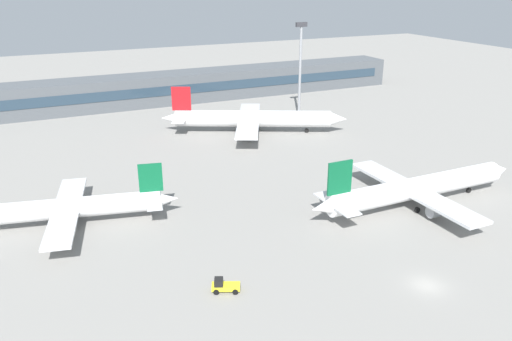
% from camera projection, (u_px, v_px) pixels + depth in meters
% --- Properties ---
extents(ground_plane, '(400.00, 400.00, 0.00)m').
position_uv_depth(ground_plane, '(283.00, 180.00, 100.44)').
color(ground_plane, gray).
extents(terminal_building, '(151.64, 12.13, 9.00)m').
position_uv_depth(terminal_building, '(175.00, 87.00, 160.86)').
color(terminal_building, '#4C5156').
rests_on(terminal_building, ground_plane).
extents(airplane_near, '(42.82, 29.74, 10.60)m').
position_uv_depth(airplane_near, '(419.00, 187.00, 88.75)').
color(airplane_near, white).
rests_on(airplane_near, ground_plane).
extents(airplane_mid, '(37.40, 26.44, 9.33)m').
position_uv_depth(airplane_mid, '(59.00, 209.00, 81.52)').
color(airplane_mid, white).
rests_on(airplane_mid, ground_plane).
extents(airplane_far, '(43.66, 31.55, 11.61)m').
position_uv_depth(airplane_far, '(254.00, 119.00, 129.63)').
color(airplane_far, silver).
rests_on(airplane_far, ground_plane).
extents(baggage_tug_yellow, '(3.90, 2.91, 1.75)m').
position_uv_depth(baggage_tug_yellow, '(224.00, 286.00, 65.11)').
color(baggage_tug_yellow, yellow).
rests_on(baggage_tug_yellow, ground_plane).
extents(floodlight_tower_west, '(3.20, 0.80, 25.77)m').
position_uv_depth(floodlight_tower_west, '(300.00, 63.00, 140.06)').
color(floodlight_tower_west, gray).
rests_on(floodlight_tower_west, ground_plane).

